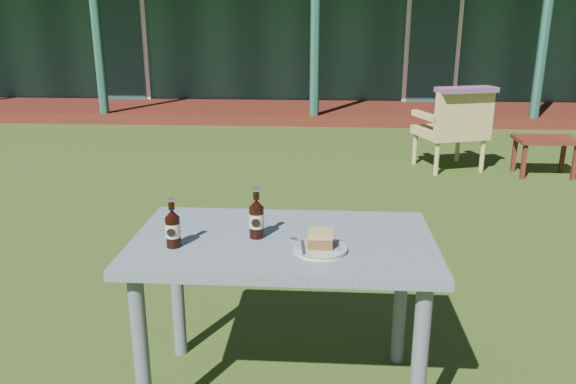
# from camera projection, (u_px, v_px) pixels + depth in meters

# --- Properties ---
(ground) EXTENTS (80.00, 80.00, 0.00)m
(ground) POSITION_uv_depth(u_px,v_px,m) (300.00, 249.00, 3.97)
(ground) COLOR #334916
(pavilion) EXTENTS (15.80, 8.30, 3.45)m
(pavilion) POSITION_uv_depth(u_px,v_px,m) (319.00, 17.00, 12.45)
(pavilion) COLOR #1D4C3C
(pavilion) RESTS_ON ground
(cafe_table) EXTENTS (1.20, 0.70, 0.72)m
(cafe_table) POSITION_uv_depth(u_px,v_px,m) (283.00, 261.00, 2.27)
(cafe_table) COLOR slate
(cafe_table) RESTS_ON ground
(plate) EXTENTS (0.20, 0.20, 0.01)m
(plate) POSITION_uv_depth(u_px,v_px,m) (320.00, 249.00, 2.11)
(plate) COLOR silver
(plate) RESTS_ON cafe_table
(cake_slice) EXTENTS (0.09, 0.09, 0.06)m
(cake_slice) POSITION_uv_depth(u_px,v_px,m) (320.00, 238.00, 2.11)
(cake_slice) COLOR brown
(cake_slice) RESTS_ON plate
(fork) EXTENTS (0.03, 0.14, 0.00)m
(fork) POSITION_uv_depth(u_px,v_px,m) (303.00, 247.00, 2.10)
(fork) COLOR silver
(fork) RESTS_ON plate
(cola_bottle_near) EXTENTS (0.06, 0.06, 0.20)m
(cola_bottle_near) POSITION_uv_depth(u_px,v_px,m) (257.00, 218.00, 2.22)
(cola_bottle_near) COLOR black
(cola_bottle_near) RESTS_ON cafe_table
(cola_bottle_far) EXTENTS (0.06, 0.06, 0.19)m
(cola_bottle_far) POSITION_uv_depth(u_px,v_px,m) (173.00, 228.00, 2.13)
(cola_bottle_far) COLOR black
(cola_bottle_far) RESTS_ON cafe_table
(bottle_cap) EXTENTS (0.03, 0.03, 0.01)m
(bottle_cap) POSITION_uv_depth(u_px,v_px,m) (294.00, 239.00, 2.21)
(bottle_cap) COLOR silver
(bottle_cap) RESTS_ON cafe_table
(armchair_left) EXTENTS (0.78, 0.76, 0.85)m
(armchair_left) POSITION_uv_depth(u_px,v_px,m) (454.00, 126.00, 5.92)
(armchair_left) COLOR tan
(armchair_left) RESTS_ON ground
(floral_throw) EXTENTS (0.65, 0.40, 0.05)m
(floral_throw) POSITION_uv_depth(u_px,v_px,m) (467.00, 90.00, 5.64)
(floral_throw) COLOR #693E67
(floral_throw) RESTS_ON armchair_left
(side_table) EXTENTS (0.60, 0.40, 0.40)m
(side_table) POSITION_uv_depth(u_px,v_px,m) (546.00, 143.00, 5.73)
(side_table) COLOR #4E1D13
(side_table) RESTS_ON ground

